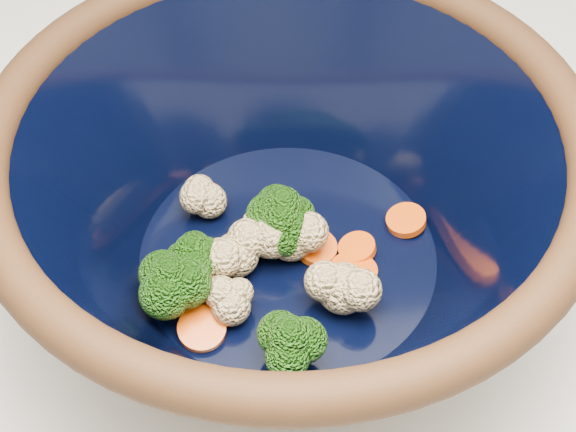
% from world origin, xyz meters
% --- Properties ---
extents(mixing_bowl, '(0.40, 0.40, 0.16)m').
position_xyz_m(mixing_bowl, '(-0.07, 0.09, 0.99)').
color(mixing_bowl, black).
rests_on(mixing_bowl, counter).
extents(vegetable_pile, '(0.20, 0.18, 0.05)m').
position_xyz_m(vegetable_pile, '(-0.09, 0.08, 0.96)').
color(vegetable_pile, '#608442').
rests_on(vegetable_pile, mixing_bowl).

